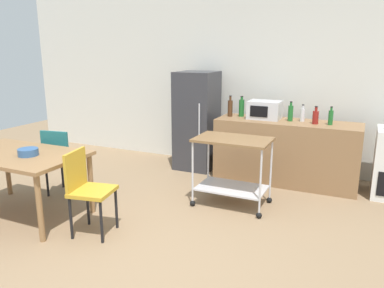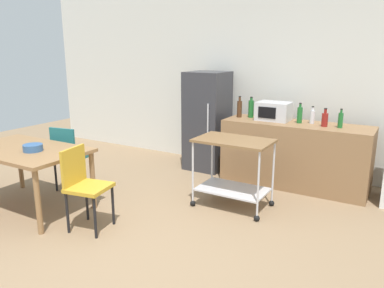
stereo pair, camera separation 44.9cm
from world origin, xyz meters
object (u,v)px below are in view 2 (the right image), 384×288
Objects in this scene: bottle_sesame_oil at (239,108)px; fruit_bowl at (33,148)px; chair_mustard at (84,183)px; dining_table at (25,155)px; bottle_soda at (312,117)px; bottle_vinegar at (300,115)px; bottle_sparkling_water at (325,119)px; refrigerator at (207,121)px; kitchen_cart at (233,162)px; bottle_wine at (251,109)px; microwave at (274,111)px; bottle_hot_sauce at (341,120)px; chair_teal at (69,154)px.

fruit_bowl is (-1.48, -2.48, -0.24)m from bottle_sesame_oil.
fruit_bowl is (-0.80, 0.01, 0.27)m from chair_mustard.
fruit_bowl is at bearing -7.34° from dining_table.
bottle_sesame_oil is 1.32× the size of bottle_soda.
bottle_sesame_oil reaches higher than fruit_bowl.
bottle_sesame_oil reaches higher than bottle_vinegar.
bottle_sesame_oil is 1.44× the size of fruit_bowl.
bottle_sparkling_water reaches higher than bottle_soda.
refrigerator is at bearing 173.17° from bottle_sesame_oil.
kitchen_cart is 1.41m from bottle_sparkling_water.
bottle_wine is 0.67× the size of microwave.
bottle_soda is at bearing 2.88° from microwave.
bottle_sesame_oil is 0.68× the size of microwave.
refrigerator reaches higher than bottle_soda.
dining_table is 2.75m from refrigerator.
microwave is (1.10, -0.05, 0.25)m from refrigerator.
fruit_bowl is (-0.90, -2.55, 0.01)m from refrigerator.
bottle_vinegar reaches higher than kitchen_cart.
bottle_wine reaches higher than chair_mustard.
microwave reaches higher than bottle_hot_sauce.
refrigerator reaches higher than microwave.
bottle_soda is (1.63, -0.02, 0.22)m from refrigerator.
bottle_soda is (0.61, 1.20, 0.42)m from kitchen_cart.
bottle_sparkling_water is at bearing -159.46° from chair_teal.
bottle_soda is 0.40m from bottle_hot_sauce.
chair_mustard reaches higher than fruit_bowl.
refrigerator is (1.10, 2.52, 0.10)m from dining_table.
bottle_vinegar reaches higher than bottle_hot_sauce.
bottle_soda is at bearing 147.78° from bottle_sparkling_water.
kitchen_cart is at bearing -50.27° from chair_mustard.
bottle_sparkling_water is at bearing -7.35° from microwave.
bottle_sesame_oil is 1.30× the size of bottle_sparkling_water.
bottle_hot_sauce is (1.44, -0.06, -0.03)m from bottle_sesame_oil.
bottle_hot_sauce is at bearing 47.71° from kitchen_cart.
bottle_wine is 1.27× the size of bottle_sparkling_water.
bottle_sparkling_water is 3.64m from fruit_bowl.
bottle_hot_sauce is at bearing -51.33° from chair_mustard.
chair_mustard is 1.00× the size of chair_teal.
bottle_sparkling_water reaches higher than chair_mustard.
microwave is at bearing 2.31° from bottle_sesame_oil.
bottle_soda is 0.23m from bottle_sparkling_water.
chair_mustard is at bearing -124.35° from bottle_soda.
bottle_soda is at bearing -1.32° from bottle_wine.
bottle_vinegar is (0.90, 0.00, -0.01)m from bottle_sesame_oil.
bottle_wine is (0.74, -0.00, 0.26)m from refrigerator.
microwave is 2.10× the size of fruit_bowl.
refrigerator is 5.59× the size of bottle_vinegar.
bottle_soda is at bearing 2.60° from bottle_sesame_oil.
bottle_wine is at bearing 53.97° from dining_table.
chair_mustard is at bearing 135.25° from chair_teal.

